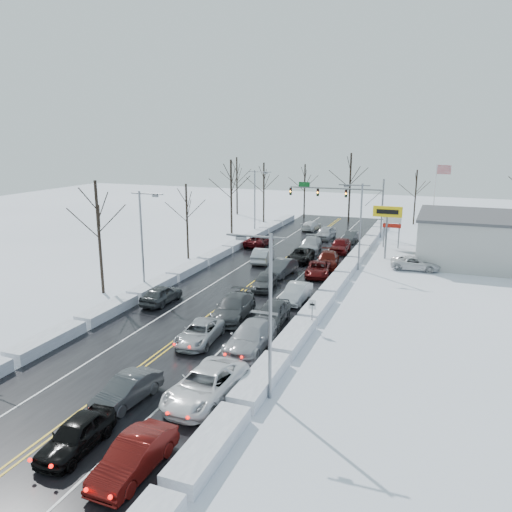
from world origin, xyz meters
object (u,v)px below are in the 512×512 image
at_px(tires_plus_sign, 387,215).
at_px(oncoming_car_0, 263,262).
at_px(traffic_signal_mast, 346,196).
at_px(flagpole, 436,195).
at_px(queued_car_0, 78,449).

height_order(tires_plus_sign, oncoming_car_0, tires_plus_sign).
distance_m(traffic_signal_mast, tires_plus_sign, 13.92).
distance_m(flagpole, queued_car_0, 57.20).
relative_size(flagpole, oncoming_car_0, 2.02).
distance_m(traffic_signal_mast, oncoming_car_0, 20.12).
relative_size(queued_car_0, oncoming_car_0, 0.87).
bearing_deg(oncoming_car_0, traffic_signal_mast, -114.00).
xyz_separation_m(traffic_signal_mast, tires_plus_sign, (7.05, -12.00, -0.49)).
distance_m(traffic_signal_mast, flagpole, 11.90).
bearing_deg(oncoming_car_0, flagpole, -137.55).
bearing_deg(traffic_signal_mast, tires_plus_sign, -59.54).
distance_m(queued_car_0, oncoming_car_0, 34.94).
bearing_deg(tires_plus_sign, oncoming_car_0, -152.05).
relative_size(traffic_signal_mast, queued_car_0, 3.08).
height_order(tires_plus_sign, flagpole, flagpole).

